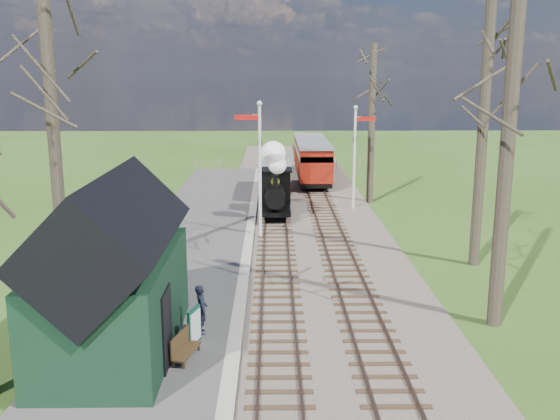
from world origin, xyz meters
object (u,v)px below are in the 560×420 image
(red_carriage_b, at_px, (309,153))
(sign_board, at_px, (194,326))
(person, at_px, (201,309))
(semaphore_far, at_px, (356,150))
(coach, at_px, (275,174))
(semaphore_near, at_px, (258,160))
(station_shed, at_px, (113,275))
(red_carriage_a, at_px, (314,164))
(bench, at_px, (183,346))
(locomotive, at_px, (275,184))

(red_carriage_b, relative_size, sign_board, 5.25)
(person, bearing_deg, sign_board, 159.89)
(semaphore_far, relative_size, coach, 0.90)
(sign_board, bearing_deg, semaphore_near, 82.68)
(station_shed, relative_size, coach, 0.99)
(semaphore_far, xyz_separation_m, coach, (-4.37, 3.90, -1.98))
(coach, height_order, red_carriage_a, red_carriage_a)
(semaphore_near, bearing_deg, semaphore_far, 49.40)
(semaphore_far, height_order, coach, semaphore_far)
(semaphore_near, xyz_separation_m, semaphore_far, (5.14, 6.00, -0.27))
(red_carriage_b, bearing_deg, station_shed, -102.71)
(red_carriage_a, bearing_deg, bench, -101.16)
(coach, height_order, sign_board, coach)
(semaphore_far, xyz_separation_m, person, (-6.53, -16.98, -2.44))
(station_shed, height_order, bench, station_shed)
(person, bearing_deg, semaphore_far, -32.25)
(station_shed, relative_size, semaphore_near, 1.01)
(station_shed, relative_size, red_carriage_a, 1.17)
(locomotive, distance_m, coach, 6.08)
(semaphore_far, relative_size, bench, 4.43)
(locomotive, bearing_deg, semaphore_near, -101.15)
(semaphore_near, height_order, coach, semaphore_near)
(semaphore_near, height_order, person, semaphore_near)
(semaphore_far, bearing_deg, red_carriage_a, 104.08)
(station_shed, xyz_separation_m, person, (2.14, 1.03, -1.35))
(semaphore_far, distance_m, red_carriage_a, 7.50)
(semaphore_near, xyz_separation_m, sign_board, (-1.50, -11.71, -2.91))
(locomotive, bearing_deg, semaphore_far, 26.21)
(coach, bearing_deg, semaphore_near, -94.44)
(locomotive, xyz_separation_m, person, (-2.15, -14.82, -0.95))
(semaphore_far, bearing_deg, sign_board, -110.58)
(locomotive, distance_m, red_carriage_a, 9.60)
(locomotive, distance_m, bench, 16.66)
(station_shed, relative_size, bench, 4.88)
(person, bearing_deg, bench, 158.14)
(locomotive, bearing_deg, sign_board, -98.28)
(coach, bearing_deg, sign_board, -96.01)
(station_shed, relative_size, person, 4.42)
(red_carriage_a, xyz_separation_m, person, (-4.76, -24.05, -0.66))
(semaphore_far, height_order, person, semaphore_far)
(semaphore_far, bearing_deg, red_carriage_b, 98.03)
(semaphore_far, bearing_deg, station_shed, -115.72)
(red_carriage_a, relative_size, person, 3.78)
(locomotive, height_order, sign_board, locomotive)
(semaphore_far, xyz_separation_m, red_carriage_a, (-1.77, 7.07, -1.78))
(locomotive, height_order, red_carriage_a, locomotive)
(coach, relative_size, bench, 4.94)
(coach, height_order, bench, coach)
(semaphore_near, bearing_deg, red_carriage_a, 75.55)
(coach, bearing_deg, red_carriage_a, 50.66)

